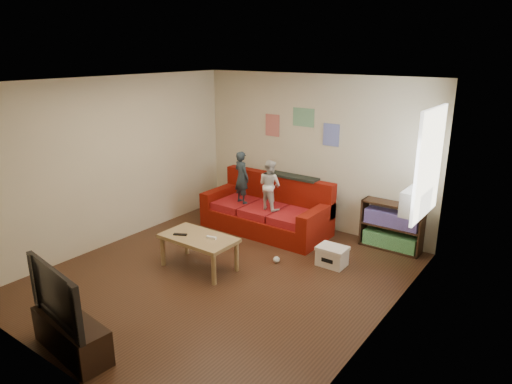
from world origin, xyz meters
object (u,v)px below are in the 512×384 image
Objects in this scene: coffee_table at (199,241)px; tv_stand at (72,335)px; bookshelf at (391,229)px; child_b at (270,185)px; television at (66,292)px; sofa at (268,212)px; child_a at (242,177)px; file_box at (332,256)px.

coffee_table is 1.04× the size of tv_stand.
child_b is at bearing -161.45° from bookshelf.
television reaches higher than tv_stand.
child_b is at bearing 86.35° from coffee_table.
child_a is at bearing -158.76° from sofa.
child_b reaches higher than file_box.
file_box is (-0.49, -1.09, -0.19)m from bookshelf.
file_box is (2.03, -0.44, -0.78)m from child_a.
sofa is 0.61m from child_b.
child_b reaches higher than bookshelf.
file_box is 3.74m from television.
television reaches higher than sofa.
television is at bearing 100.88° from child_b.
sofa is 2.00× the size of coffee_table.
child_b is 1.73m from coffee_table.
bookshelf is 0.91× the size of tv_stand.
file_box is at bearing -114.21° from bookshelf.
bookshelf is at bearing 74.39° from tv_stand.
bookshelf is 1.21m from file_box.
bookshelf reaches higher than tv_stand.
file_box is at bearing 38.48° from coffee_table.
coffee_table is 3.08m from bookshelf.
bookshelf is at bearing 76.90° from television.
television is (-1.29, -3.46, 0.57)m from file_box.
coffee_table is at bearing -131.27° from bookshelf.
coffee_table is at bearing 122.49° from child_a.
sofa is 1.84m from coffee_table.
child_a is at bearing 106.51° from coffee_table.
tv_stand is at bearing -85.99° from sofa.
child_a is 0.84× the size of coffee_table.
tv_stand is (-1.78, -4.55, -0.15)m from bookshelf.
coffee_table is at bearing -88.71° from sofa.
tv_stand is (0.14, -3.91, -0.70)m from child_b.
child_b is 3.91m from television.
tv_stand is at bearing 116.69° from child_a.
coffee_table is 2.26m from tv_stand.
sofa is 2.08× the size of tv_stand.
television is (0.25, -2.24, 0.29)m from coffee_table.
child_a is 2.17× the size of file_box.
tv_stand is 0.52m from television.
child_b is 0.78× the size of television.
child_b is at bearing 100.33° from television.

